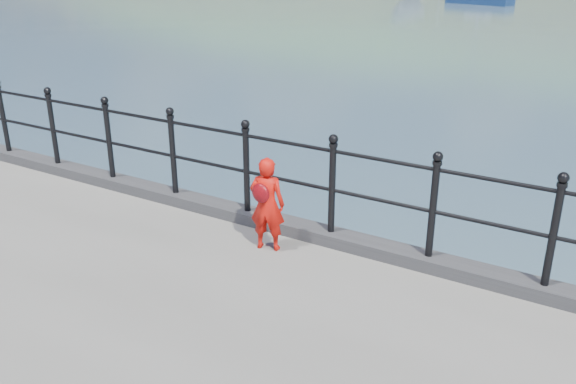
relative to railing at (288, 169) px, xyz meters
The scene contains 5 objects.
ground 1.83m from the railing, 90.00° to the left, with size 600.00×600.00×0.00m, color #2D4251.
kerb 0.75m from the railing, 140.53° to the right, with size 60.00×0.30×0.15m, color #28282B.
railing is the anchor object (origin of this frame).
child 0.58m from the railing, 86.03° to the right, with size 0.47×0.37×1.12m.
sailboat_port 47.43m from the railing, 101.84° to the left, with size 5.56×2.87×7.80m.
Camera 1 is at (3.53, -6.02, 4.28)m, focal length 38.00 mm.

